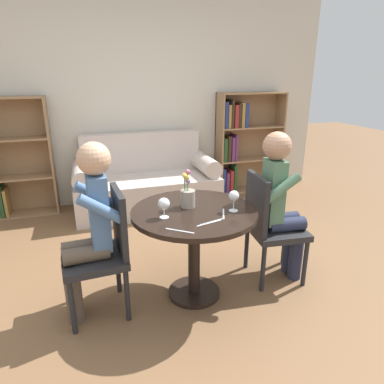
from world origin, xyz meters
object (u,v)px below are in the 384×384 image
at_px(bookshelf_right, 241,143).
at_px(chair_left, 104,248).
at_px(wine_glass_right, 234,196).
at_px(person_right, 281,202).
at_px(chair_right, 269,223).
at_px(couch, 146,184).
at_px(flower_vase, 188,195).
at_px(person_left, 89,227).
at_px(wine_glass_left, 164,204).

xyz_separation_m(bookshelf_right, chair_left, (-2.06, -2.17, -0.21)).
relative_size(bookshelf_right, wine_glass_right, 9.19).
bearing_deg(person_right, chair_right, 86.12).
relative_size(couch, flower_vase, 6.18).
relative_size(person_left, flower_vase, 4.37).
bearing_deg(couch, chair_right, -71.15).
distance_m(chair_right, flower_vase, 0.73).
xyz_separation_m(couch, flower_vase, (-0.02, -1.85, 0.48)).
relative_size(wine_glass_left, wine_glass_right, 0.94).
bearing_deg(bookshelf_right, couch, -169.25).
distance_m(person_left, wine_glass_right, 1.01).
bearing_deg(person_right, wine_glass_right, 110.45).
relative_size(chair_left, person_right, 0.73).
distance_m(chair_left, person_right, 1.39).
bearing_deg(wine_glass_right, person_left, 173.18).
bearing_deg(chair_left, person_left, -87.49).
bearing_deg(wine_glass_right, couch, 97.33).
xyz_separation_m(person_left, wine_glass_right, (0.99, -0.12, 0.14)).
height_order(couch, wine_glass_left, couch).
bearing_deg(couch, person_right, -68.98).
relative_size(wine_glass_left, flower_vase, 0.50).
height_order(chair_right, person_right, person_right).
distance_m(wine_glass_right, flower_vase, 0.34).
distance_m(couch, flower_vase, 1.91).
relative_size(bookshelf_right, person_left, 1.13).
relative_size(couch, person_left, 1.41).
relative_size(couch, chair_left, 1.93).
bearing_deg(person_right, chair_left, 95.51).
xyz_separation_m(bookshelf_right, person_left, (-2.15, -2.17, -0.04)).
bearing_deg(flower_vase, bookshelf_right, 55.77).
bearing_deg(chair_left, wine_glass_right, 78.31).
height_order(bookshelf_right, chair_right, bookshelf_right).
distance_m(couch, person_left, 2.07).
relative_size(person_left, wine_glass_right, 8.13).
height_order(person_left, wine_glass_right, person_left).
relative_size(couch, chair_right, 1.93).
bearing_deg(chair_left, flower_vase, 90.82).
xyz_separation_m(couch, bookshelf_right, (1.42, 0.27, 0.40)).
distance_m(person_right, wine_glass_left, 0.98).
bearing_deg(chair_left, bookshelf_right, 132.79).
bearing_deg(wine_glass_left, couch, 83.24).
relative_size(chair_left, wine_glass_left, 6.34).
distance_m(couch, bookshelf_right, 1.50).
xyz_separation_m(person_left, person_right, (1.46, 0.01, -0.00)).
height_order(wine_glass_left, wine_glass_right, wine_glass_right).
xyz_separation_m(chair_left, wine_glass_right, (0.90, -0.13, 0.32)).
xyz_separation_m(person_left, wine_glass_left, (0.49, -0.09, 0.13)).
bearing_deg(couch, chair_left, -108.75).
distance_m(chair_left, wine_glass_left, 0.52).
bearing_deg(person_left, couch, 155.39).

